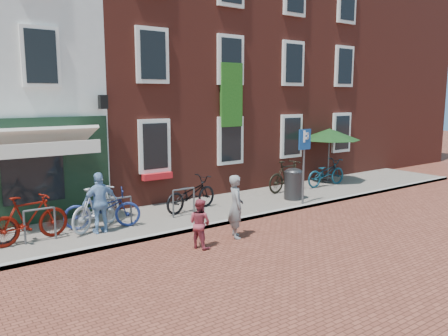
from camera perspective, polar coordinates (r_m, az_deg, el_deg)
ground at (r=12.11m, az=-4.18°, el=-8.08°), size 80.00×80.00×0.00m
sidewalk at (r=13.82m, az=-3.94°, el=-5.68°), size 24.00×3.00×0.10m
building_brick_mid at (r=18.73m, az=-10.63°, el=13.33°), size 6.00×8.00×10.00m
building_brick_right at (r=21.99m, az=4.00°, el=12.81°), size 6.00×8.00×10.00m
filler_right at (r=26.60m, az=14.99°, el=10.81°), size 7.00×8.00×9.00m
litter_bin at (r=15.45m, az=8.77°, el=-1.77°), size 0.62×0.62×1.14m
parking_sign at (r=14.67m, az=10.10°, el=1.88°), size 0.50×0.08×2.43m
parasol at (r=18.65m, az=13.19°, el=4.44°), size 2.44×2.44×2.28m
woman at (r=11.45m, az=1.52°, el=-4.88°), size 0.59×0.70×1.62m
boy at (r=10.75m, az=-3.08°, el=-7.00°), size 0.62×0.70×1.19m
cafe_person at (r=11.92m, az=-15.37°, el=-4.25°), size 0.92×0.39×1.57m
bicycle_1 at (r=11.78m, az=-23.41°, el=-5.90°), size 1.99×0.86×1.15m
bicycle_2 at (r=12.38m, az=-15.12°, el=-5.01°), size 2.10×1.33×1.04m
bicycle_3 at (r=12.34m, az=-15.79°, el=-4.82°), size 1.93×1.46×1.15m
bicycle_4 at (r=13.79m, az=-4.19°, el=-3.28°), size 2.08×1.10×1.04m
bicycle_5 at (r=16.64m, az=7.99°, el=-1.00°), size 1.96×0.70×1.15m
bicycle_6 at (r=17.94m, az=12.76°, el=-0.59°), size 1.98×0.69×1.04m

